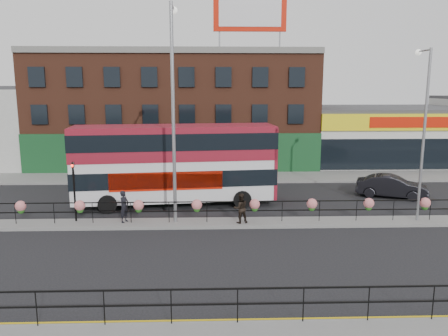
{
  "coord_description": "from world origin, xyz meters",
  "views": [
    {
      "loc": [
        -0.79,
        -22.26,
        7.19
      ],
      "look_at": [
        0.0,
        3.0,
        2.5
      ],
      "focal_mm": 35.0,
      "sensor_mm": 36.0,
      "label": 1
    }
  ],
  "objects_px": {
    "pedestrian_a": "(124,207)",
    "pedestrian_b": "(240,208)",
    "car": "(392,186)",
    "lamp_column_west": "(173,95)",
    "lamp_column_east": "(423,120)",
    "double_decker_bus": "(176,157)"
  },
  "relations": [
    {
      "from": "pedestrian_a",
      "to": "pedestrian_b",
      "type": "distance_m",
      "value": 6.13
    },
    {
      "from": "car",
      "to": "pedestrian_b",
      "type": "distance_m",
      "value": 11.88
    },
    {
      "from": "car",
      "to": "lamp_column_west",
      "type": "xyz_separation_m",
      "value": [
        -13.86,
        -5.07,
        6.05
      ]
    },
    {
      "from": "lamp_column_west",
      "to": "lamp_column_east",
      "type": "height_order",
      "value": "lamp_column_west"
    },
    {
      "from": "double_decker_bus",
      "to": "lamp_column_east",
      "type": "xyz_separation_m",
      "value": [
        13.23,
        -3.81,
        2.48
      ]
    },
    {
      "from": "pedestrian_b",
      "to": "lamp_column_east",
      "type": "bearing_deg",
      "value": 169.18
    },
    {
      "from": "pedestrian_a",
      "to": "lamp_column_west",
      "type": "distance_m",
      "value": 6.39
    },
    {
      "from": "double_decker_bus",
      "to": "lamp_column_east",
      "type": "relative_size",
      "value": 1.37
    },
    {
      "from": "pedestrian_a",
      "to": "pedestrian_b",
      "type": "relative_size",
      "value": 1.06
    },
    {
      "from": "lamp_column_east",
      "to": "car",
      "type": "bearing_deg",
      "value": 80.62
    },
    {
      "from": "pedestrian_a",
      "to": "pedestrian_b",
      "type": "bearing_deg",
      "value": -68.58
    },
    {
      "from": "double_decker_bus",
      "to": "pedestrian_b",
      "type": "distance_m",
      "value": 5.99
    },
    {
      "from": "car",
      "to": "pedestrian_a",
      "type": "xyz_separation_m",
      "value": [
        -16.54,
        -5.37,
        0.26
      ]
    },
    {
      "from": "car",
      "to": "pedestrian_a",
      "type": "relative_size",
      "value": 2.8
    },
    {
      "from": "pedestrian_b",
      "to": "lamp_column_east",
      "type": "distance_m",
      "value": 10.59
    },
    {
      "from": "double_decker_bus",
      "to": "pedestrian_a",
      "type": "xyz_separation_m",
      "value": [
        -2.44,
        -3.91,
        -2.03
      ]
    },
    {
      "from": "pedestrian_b",
      "to": "double_decker_bus",
      "type": "bearing_deg",
      "value": -62.56
    },
    {
      "from": "lamp_column_west",
      "to": "lamp_column_east",
      "type": "relative_size",
      "value": 1.24
    },
    {
      "from": "pedestrian_b",
      "to": "lamp_column_west",
      "type": "height_order",
      "value": "lamp_column_west"
    },
    {
      "from": "pedestrian_b",
      "to": "lamp_column_east",
      "type": "height_order",
      "value": "lamp_column_east"
    },
    {
      "from": "pedestrian_b",
      "to": "lamp_column_west",
      "type": "relative_size",
      "value": 0.14
    },
    {
      "from": "lamp_column_west",
      "to": "double_decker_bus",
      "type": "bearing_deg",
      "value": 93.73
    }
  ]
}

